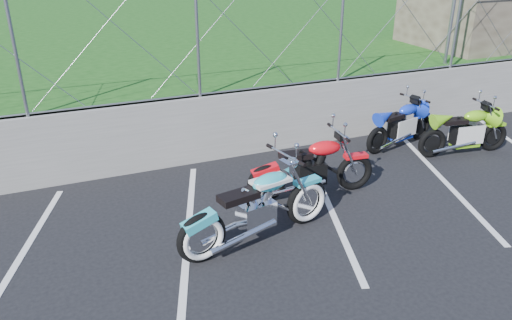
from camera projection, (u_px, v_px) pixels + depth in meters
name	position (u px, v px, depth m)	size (l,w,h in m)	color
ground	(208.00, 269.00, 6.63)	(90.00, 90.00, 0.00)	black
retaining_wall	(150.00, 136.00, 9.32)	(30.00, 0.22, 1.30)	slate
grass_field	(93.00, 43.00, 17.76)	(30.00, 20.00, 1.30)	#184813
stone_building	(502.00, 10.00, 14.07)	(5.00, 3.00, 1.80)	brown
chain_link_fence	(142.00, 48.00, 8.65)	(28.00, 0.03, 2.00)	gray
parking_lines	(262.00, 216.00, 7.89)	(18.29, 4.31, 0.01)	silver
cruiser_turquoise	(259.00, 209.00, 7.08)	(2.51, 0.80, 1.26)	black
naked_orange	(313.00, 169.00, 8.37)	(2.25, 0.76, 1.12)	black
sportbike_green	(466.00, 133.00, 10.03)	(2.01, 0.72, 1.05)	black
sportbike_blue	(401.00, 126.00, 10.43)	(1.92, 0.69, 1.01)	black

